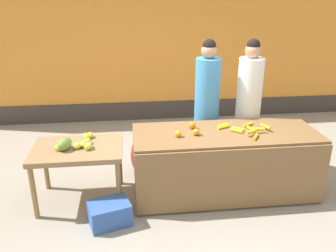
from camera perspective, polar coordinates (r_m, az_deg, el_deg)
ground_plane at (r=4.60m, az=3.14°, el=-10.76°), size 24.00×24.00×0.00m
market_wall_back at (r=6.81m, az=-0.81°, el=14.57°), size 8.47×0.23×3.32m
fruit_stall_counter at (r=4.48m, az=9.14°, el=-5.90°), size 2.25×0.88×0.82m
side_table_wooden at (r=4.29m, az=-14.47°, el=-4.48°), size 1.04×0.74×0.71m
banana_bunch_pile at (r=4.38m, az=12.42°, el=-0.46°), size 0.63×0.52×0.07m
orange_pile at (r=4.22m, az=3.57°, el=-0.63°), size 0.30×0.32×0.09m
mango_papaya_pile at (r=4.24m, az=-15.05°, el=-2.70°), size 0.46×0.50×0.14m
vendor_woman_blue_shirt at (r=4.87m, az=6.33°, el=3.20°), size 0.34×0.34×1.85m
vendor_woman_white_shirt at (r=4.99m, az=12.92°, el=3.23°), size 0.34×0.34×1.85m
produce_crate at (r=4.05m, az=-9.50°, el=-13.85°), size 0.51×0.43×0.26m
produce_sack at (r=4.94m, az=-4.33°, el=-4.79°), size 0.38×0.43×0.54m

